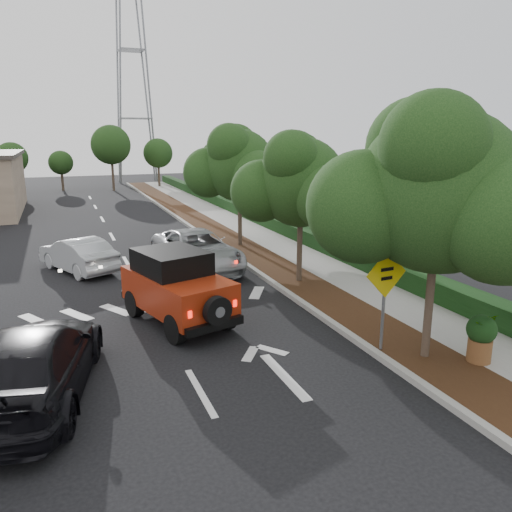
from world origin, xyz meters
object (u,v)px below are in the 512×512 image
silver_suv_ahead (197,250)px  speed_hump_sign (385,286)px  red_jeep (174,286)px  black_suv_oncoming (33,363)px

silver_suv_ahead → speed_hump_sign: 9.97m
silver_suv_ahead → speed_hump_sign: speed_hump_sign is taller
red_jeep → silver_suv_ahead: size_ratio=0.77×
silver_suv_ahead → black_suv_oncoming: size_ratio=1.03×
silver_suv_ahead → black_suv_oncoming: black_suv_oncoming is taller
red_jeep → black_suv_oncoming: red_jeep is taller
red_jeep → black_suv_oncoming: (-3.75, -3.36, -0.29)m
speed_hump_sign → black_suv_oncoming: bearing=168.8°
silver_suv_ahead → speed_hump_sign: bearing=-81.4°
black_suv_oncoming → red_jeep: bearing=-125.7°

